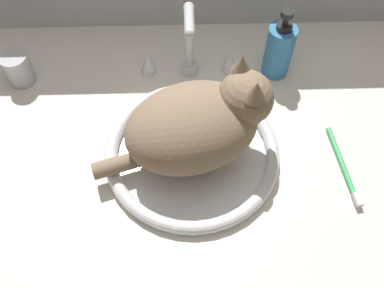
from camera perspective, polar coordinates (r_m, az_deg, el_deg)
The scene contains 7 objects.
countertop at distance 86.69cm, azimuth 1.03°, elevation -1.31°, with size 105.47×72.48×3.00cm, color silver.
sink_basin at distance 83.82cm, azimuth 0.00°, elevation -1.06°, with size 34.20×34.20×2.58cm.
faucet at distance 92.54cm, azimuth -0.38°, elevation 12.44°, with size 21.10×9.99×18.69cm.
cat at distance 76.64cm, azimuth 1.31°, elevation 2.87°, with size 33.78×24.35×18.64cm.
metal_jar at distance 100.88cm, azimuth -22.13°, elevation 9.28°, with size 5.90×5.90×7.29cm.
soap_pump_bottle at distance 95.26cm, azimuth 11.50°, elevation 12.22°, with size 5.94×5.94×16.88cm.
toothbrush at distance 87.67cm, azimuth 19.53°, elevation -2.95°, with size 3.25×17.73×1.70cm.
Camera 1 is at (-2.81, -45.03, 75.53)cm, focal length 40.11 mm.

